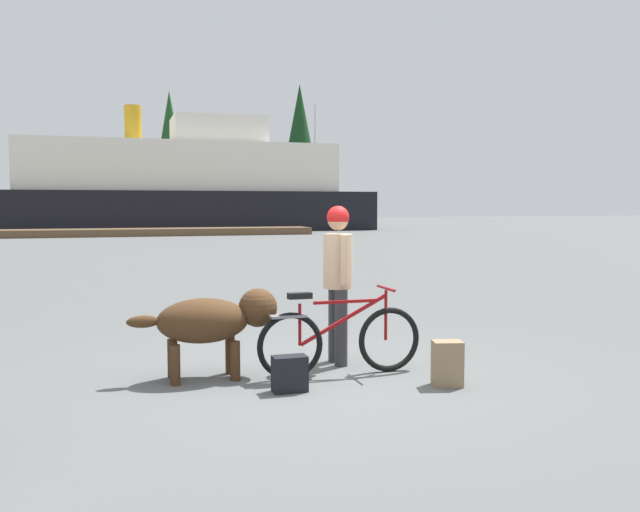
% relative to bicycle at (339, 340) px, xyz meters
% --- Properties ---
extents(ground_plane, '(160.00, 160.00, 0.00)m').
position_rel_bicycle_xyz_m(ground_plane, '(-0.28, 0.05, -0.37)').
color(ground_plane, '#595B5B').
extents(bicycle, '(1.74, 0.44, 0.89)m').
position_rel_bicycle_xyz_m(bicycle, '(0.00, 0.00, 0.00)').
color(bicycle, black).
rests_on(bicycle, ground_plane).
extents(person_cyclist, '(0.32, 0.53, 1.73)m').
position_rel_bicycle_xyz_m(person_cyclist, '(0.15, 0.49, 0.67)').
color(person_cyclist, '#333338').
rests_on(person_cyclist, ground_plane).
extents(dog, '(1.49, 0.53, 0.89)m').
position_rel_bicycle_xyz_m(dog, '(-1.23, 0.27, 0.22)').
color(dog, '#472D19').
rests_on(dog, ground_plane).
extents(backpack, '(0.32, 0.26, 0.44)m').
position_rel_bicycle_xyz_m(backpack, '(0.87, -0.68, -0.15)').
color(backpack, '#8C7251').
rests_on(backpack, ground_plane).
extents(handbag_pannier, '(0.32, 0.18, 0.34)m').
position_rel_bicycle_xyz_m(handbag_pannier, '(-0.63, -0.42, -0.20)').
color(handbag_pannier, black).
rests_on(handbag_pannier, ground_plane).
extents(dock_pier, '(19.59, 2.47, 0.40)m').
position_rel_bicycle_xyz_m(dock_pier, '(-0.86, 32.22, -0.17)').
color(dock_pier, brown).
rests_on(dock_pier, ground_plane).
extents(ferry_boat, '(25.35, 7.66, 8.20)m').
position_rel_bicycle_xyz_m(ferry_boat, '(2.46, 39.74, 2.46)').
color(ferry_boat, black).
rests_on(ferry_boat, ground_plane).
extents(sailboat_moored, '(8.35, 2.34, 9.70)m').
position_rel_bicycle_xyz_m(sailboat_moored, '(13.32, 44.91, 0.13)').
color(sailboat_moored, navy).
rests_on(sailboat_moored, ground_plane).
extents(pine_tree_center, '(3.09, 3.09, 11.69)m').
position_rel_bicycle_xyz_m(pine_tree_center, '(2.87, 54.43, 6.88)').
color(pine_tree_center, '#4C331E').
rests_on(pine_tree_center, ground_plane).
extents(pine_tree_far_right, '(3.75, 3.75, 12.59)m').
position_rel_bicycle_xyz_m(pine_tree_far_right, '(14.30, 52.90, 7.32)').
color(pine_tree_far_right, '#4C331E').
rests_on(pine_tree_far_right, ground_plane).
extents(pine_tree_mid_back, '(3.87, 3.87, 9.48)m').
position_rel_bicycle_xyz_m(pine_tree_mid_back, '(5.98, 60.50, 5.72)').
color(pine_tree_mid_back, '#4C331E').
rests_on(pine_tree_mid_back, ground_plane).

